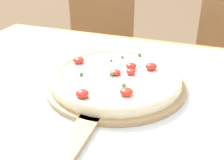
# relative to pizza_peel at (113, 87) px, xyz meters

# --- Properties ---
(dining_table) EXTENTS (1.22, 1.05, 0.74)m
(dining_table) POSITION_rel_pizza_peel_xyz_m (0.01, -0.11, -0.11)
(dining_table) COLOR #A87F51
(dining_table) RESTS_ON ground_plane
(towel_cloth) EXTENTS (1.14, 0.97, 0.00)m
(towel_cloth) POSITION_rel_pizza_peel_xyz_m (0.01, -0.11, -0.01)
(towel_cloth) COLOR silver
(towel_cloth) RESTS_ON dining_table
(pizza_peel) EXTENTS (0.37, 0.59, 0.01)m
(pizza_peel) POSITION_rel_pizza_peel_xyz_m (0.00, 0.00, 0.00)
(pizza_peel) COLOR tan
(pizza_peel) RESTS_ON towel_cloth
(pizza) EXTENTS (0.34, 0.34, 0.04)m
(pizza) POSITION_rel_pizza_peel_xyz_m (0.00, 0.03, 0.02)
(pizza) COLOR beige
(pizza) RESTS_ON pizza_peel
(chair_left) EXTENTS (0.44, 0.44, 0.88)m
(chair_left) POSITION_rel_pizza_peel_xyz_m (-0.37, 0.74, -0.24)
(chair_left) COLOR #A37547
(chair_left) RESTS_ON ground_plane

